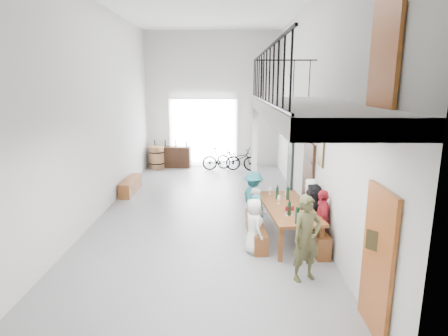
{
  "coord_description": "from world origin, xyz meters",
  "views": [
    {
      "loc": [
        0.64,
        -9.65,
        3.45
      ],
      "look_at": [
        0.54,
        -0.5,
        1.37
      ],
      "focal_mm": 30.0,
      "sensor_mm": 36.0,
      "label": 1
    }
  ],
  "objects_px": {
    "oak_barrel": "(157,157)",
    "bicycle_near": "(237,159)",
    "side_bench": "(130,186)",
    "tasting_table": "(288,210)",
    "serving_counter": "(171,157)",
    "bench_inner": "(256,230)",
    "host_standing": "(306,238)"
  },
  "relations": [
    {
      "from": "side_bench",
      "to": "bicycle_near",
      "type": "xyz_separation_m",
      "value": [
        3.5,
        3.26,
        0.23
      ]
    },
    {
      "from": "side_bench",
      "to": "host_standing",
      "type": "relative_size",
      "value": 1.02
    },
    {
      "from": "tasting_table",
      "to": "host_standing",
      "type": "height_order",
      "value": "host_standing"
    },
    {
      "from": "side_bench",
      "to": "host_standing",
      "type": "bearing_deg",
      "value": -50.12
    },
    {
      "from": "oak_barrel",
      "to": "tasting_table",
      "type": "bearing_deg",
      "value": -59.11
    },
    {
      "from": "tasting_table",
      "to": "bench_inner",
      "type": "xyz_separation_m",
      "value": [
        -0.7,
        0.01,
        -0.5
      ]
    },
    {
      "from": "side_bench",
      "to": "bench_inner",
      "type": "bearing_deg",
      "value": -44.02
    },
    {
      "from": "side_bench",
      "to": "host_standing",
      "type": "xyz_separation_m",
      "value": [
        4.52,
        -5.42,
        0.56
      ]
    },
    {
      "from": "oak_barrel",
      "to": "serving_counter",
      "type": "distance_m",
      "value": 0.6
    },
    {
      "from": "serving_counter",
      "to": "oak_barrel",
      "type": "bearing_deg",
      "value": -153.16
    },
    {
      "from": "tasting_table",
      "to": "host_standing",
      "type": "distance_m",
      "value": 1.76
    },
    {
      "from": "host_standing",
      "to": "bicycle_near",
      "type": "height_order",
      "value": "host_standing"
    },
    {
      "from": "side_bench",
      "to": "oak_barrel",
      "type": "relative_size",
      "value": 1.74
    },
    {
      "from": "oak_barrel",
      "to": "bicycle_near",
      "type": "distance_m",
      "value": 3.31
    },
    {
      "from": "bench_inner",
      "to": "host_standing",
      "type": "height_order",
      "value": "host_standing"
    },
    {
      "from": "tasting_table",
      "to": "serving_counter",
      "type": "height_order",
      "value": "serving_counter"
    },
    {
      "from": "tasting_table",
      "to": "bench_inner",
      "type": "bearing_deg",
      "value": 172.88
    },
    {
      "from": "oak_barrel",
      "to": "serving_counter",
      "type": "relative_size",
      "value": 0.56
    },
    {
      "from": "oak_barrel",
      "to": "serving_counter",
      "type": "xyz_separation_m",
      "value": [
        0.55,
        0.25,
        -0.03
      ]
    },
    {
      "from": "oak_barrel",
      "to": "bicycle_near",
      "type": "relative_size",
      "value": 0.53
    },
    {
      "from": "oak_barrel",
      "to": "bicycle_near",
      "type": "bearing_deg",
      "value": -3.78
    },
    {
      "from": "side_bench",
      "to": "bicycle_near",
      "type": "height_order",
      "value": "bicycle_near"
    },
    {
      "from": "tasting_table",
      "to": "side_bench",
      "type": "distance_m",
      "value": 5.8
    },
    {
      "from": "oak_barrel",
      "to": "host_standing",
      "type": "distance_m",
      "value": 9.9
    },
    {
      "from": "tasting_table",
      "to": "side_bench",
      "type": "height_order",
      "value": "tasting_table"
    },
    {
      "from": "oak_barrel",
      "to": "host_standing",
      "type": "height_order",
      "value": "host_standing"
    },
    {
      "from": "tasting_table",
      "to": "bicycle_near",
      "type": "bearing_deg",
      "value": 91.61
    },
    {
      "from": "tasting_table",
      "to": "serving_counter",
      "type": "xyz_separation_m",
      "value": [
        -3.72,
        7.39,
        -0.27
      ]
    },
    {
      "from": "tasting_table",
      "to": "oak_barrel",
      "type": "bearing_deg",
      "value": 114.51
    },
    {
      "from": "oak_barrel",
      "to": "host_standing",
      "type": "relative_size",
      "value": 0.59
    },
    {
      "from": "bench_inner",
      "to": "tasting_table",
      "type": "bearing_deg",
      "value": -3.77
    },
    {
      "from": "serving_counter",
      "to": "bench_inner",
      "type": "bearing_deg",
      "value": -65.3
    }
  ]
}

